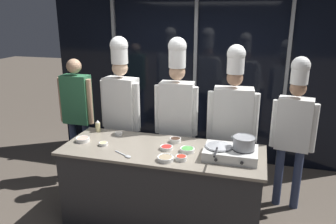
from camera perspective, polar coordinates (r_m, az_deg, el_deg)
ground_plane at (r=4.06m, az=-1.00°, el=-18.13°), size 24.00×24.00×0.00m
window_wall_back at (r=5.24m, az=4.81°, el=6.12°), size 4.78×0.09×2.70m
demo_counter at (r=3.82m, az=-1.03°, el=-12.61°), size 2.22×0.84×0.90m
portable_stove at (r=3.44m, az=10.84°, el=-7.01°), size 0.54×0.40×0.11m
frying_pan at (r=3.42m, az=8.83°, el=-5.57°), size 0.28×0.49×0.05m
stock_pot at (r=3.39m, az=13.07°, el=-5.22°), size 0.25×0.22×0.13m
squeeze_bottle_oil at (r=4.19m, az=-12.11°, el=-2.41°), size 0.06×0.06×0.15m
prep_bowl_chili_flakes at (r=3.34m, az=2.32°, el=-7.97°), size 0.12×0.12×0.05m
prep_bowl_soy_glaze at (r=3.78m, az=1.29°, el=-4.87°), size 0.13×0.13×0.05m
prep_bowl_onion at (r=4.04m, az=-8.61°, el=-3.70°), size 0.09×0.09×0.04m
prep_bowl_bell_pepper at (r=3.60m, az=-0.24°, el=-6.18°), size 0.14×0.14×0.04m
prep_bowl_ginger at (r=3.77m, az=-11.21°, el=-5.42°), size 0.10×0.10×0.04m
prep_bowl_mushrooms at (r=3.34m, az=-0.45°, el=-8.06°), size 0.17×0.17×0.04m
prep_bowl_shrimp at (r=3.93m, az=-14.63°, el=-4.61°), size 0.16×0.16×0.05m
prep_bowl_scallions at (r=3.54m, az=3.37°, el=-6.57°), size 0.16×0.16×0.04m
serving_spoon_slotted at (r=3.47m, az=-7.36°, el=-7.52°), size 0.24×0.15×0.02m
person_guest at (r=4.74m, az=-15.53°, el=0.87°), size 0.51×0.20×1.74m
chef_head at (r=4.31m, az=-8.14°, el=1.76°), size 0.56×0.28×2.05m
chef_sous at (r=4.11m, az=1.50°, el=1.13°), size 0.55×0.24×2.06m
chef_line at (r=4.09m, az=11.19°, el=-0.46°), size 0.62×0.28×1.98m
chef_pastry at (r=4.08m, az=21.11°, el=-1.63°), size 0.50×0.26×1.87m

